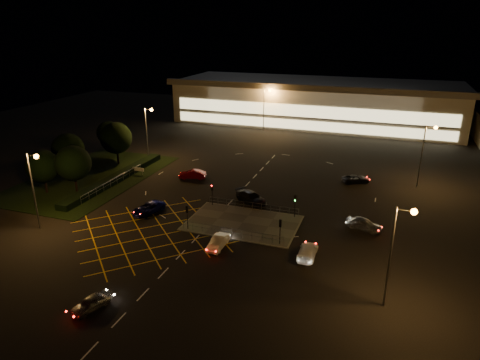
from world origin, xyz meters
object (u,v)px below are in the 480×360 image
(car_left_blue, at_px, (148,208))
(car_approach_white, at_px, (308,251))
(car_right_silver, at_px, (364,224))
(car_east_grey, at_px, (356,179))
(car_queue_white, at_px, (218,242))
(car_far_dkgrey, at_px, (251,197))
(signal_ne, at_px, (295,201))
(signal_se, at_px, (280,227))
(signal_nw, at_px, (212,190))
(signal_sw, at_px, (187,212))
(car_near_silver, at_px, (91,303))
(car_circ_red, at_px, (192,174))

(car_left_blue, relative_size, car_approach_white, 1.06)
(car_right_silver, bearing_deg, car_east_grey, 25.01)
(car_queue_white, xyz_separation_m, car_right_silver, (15.66, 10.45, 0.09))
(car_left_blue, bearing_deg, car_far_dkgrey, 48.09)
(signal_ne, bearing_deg, car_far_dkgrey, 157.18)
(signal_se, height_order, car_approach_white, signal_se)
(signal_ne, relative_size, car_approach_white, 0.67)
(signal_nw, xyz_separation_m, car_left_blue, (-7.38, -5.18, -1.67))
(signal_sw, bearing_deg, signal_ne, -146.35)
(car_near_silver, height_order, car_east_grey, car_near_silver)
(signal_nw, relative_size, car_circ_red, 0.70)
(signal_se, relative_size, car_circ_red, 0.70)
(signal_nw, bearing_deg, car_left_blue, -144.93)
(signal_nw, height_order, car_left_blue, signal_nw)
(car_near_silver, relative_size, car_right_silver, 0.84)
(signal_ne, xyz_separation_m, car_queue_white, (-6.62, -10.99, -1.69))
(signal_ne, distance_m, car_queue_white, 12.94)
(signal_ne, distance_m, car_near_silver, 28.78)
(signal_sw, bearing_deg, car_east_grey, -127.17)
(signal_se, xyz_separation_m, car_circ_red, (-19.59, 17.38, -1.63))
(car_near_silver, bearing_deg, car_left_blue, 125.29)
(car_approach_white, bearing_deg, signal_ne, -70.40)
(signal_ne, xyz_separation_m, car_left_blue, (-19.38, -5.18, -1.67))
(car_left_blue, distance_m, car_circ_red, 14.58)
(signal_ne, distance_m, car_far_dkgrey, 7.91)
(car_east_grey, bearing_deg, signal_sw, 116.97)
(signal_se, bearing_deg, car_far_dkgrey, -56.98)
(car_east_grey, bearing_deg, car_left_blue, 104.01)
(car_east_grey, xyz_separation_m, car_approach_white, (-2.93, -26.12, 0.05))
(signal_se, xyz_separation_m, car_right_silver, (9.04, 7.45, -1.60))
(car_left_blue, bearing_deg, car_approach_white, 3.33)
(signal_se, relative_size, car_right_silver, 0.70)
(car_right_silver, bearing_deg, car_approach_white, 165.89)
(signal_ne, height_order, car_left_blue, signal_ne)
(signal_ne, xyz_separation_m, car_far_dkgrey, (-7.14, 3.01, -1.58))
(car_near_silver, height_order, car_approach_white, car_approach_white)
(car_right_silver, height_order, car_approach_white, car_right_silver)
(car_far_dkgrey, bearing_deg, car_queue_white, -145.65)
(signal_ne, bearing_deg, signal_se, -90.00)
(car_far_dkgrey, bearing_deg, car_right_silver, -70.17)
(car_right_silver, bearing_deg, car_circ_red, 87.56)
(signal_se, relative_size, car_far_dkgrey, 0.58)
(signal_sw, height_order, car_queue_white, signal_sw)
(car_queue_white, bearing_deg, car_east_grey, 65.09)
(signal_se, xyz_separation_m, signal_ne, (0.00, 7.99, 0.00))
(signal_nw, relative_size, car_queue_white, 0.77)
(signal_sw, height_order, signal_nw, same)
(car_circ_red, bearing_deg, signal_ne, 48.13)
(car_queue_white, relative_size, car_far_dkgrey, 0.76)
(signal_se, relative_size, car_approach_white, 0.67)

